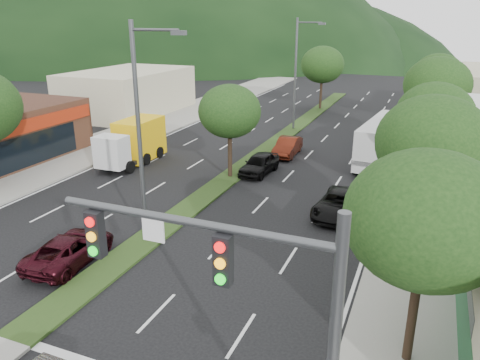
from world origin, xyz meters
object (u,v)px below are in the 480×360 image
at_px(tree_r_a, 426,219).
at_px(box_truck, 134,143).
at_px(streetlight_mid, 298,69).
at_px(suv_maroon, 70,249).
at_px(tree_r_c, 435,115).
at_px(motorhome, 384,142).
at_px(tree_med_near, 230,111).
at_px(traffic_signal, 255,311).
at_px(car_queue_a, 259,164).
at_px(tree_r_b, 433,143).
at_px(tree_r_d, 437,85).
at_px(tree_med_far, 322,65).
at_px(streetlight_near, 142,126).
at_px(car_queue_d, 339,204).
at_px(car_queue_c, 288,147).
at_px(car_queue_b, 378,139).
at_px(tree_r_e, 438,74).

height_order(tree_r_a, box_truck, tree_r_a).
xyz_separation_m(streetlight_mid, suv_maroon, (-2.13, -27.97, -4.95)).
height_order(tree_r_c, motorhome, tree_r_c).
relative_size(tree_med_near, suv_maroon, 1.33).
bearing_deg(traffic_signal, car_queue_a, 109.67).
relative_size(tree_r_b, suv_maroon, 1.53).
height_order(tree_r_d, tree_med_far, tree_r_d).
xyz_separation_m(streetlight_near, car_queue_d, (7.65, 6.52, -4.94)).
height_order(traffic_signal, car_queue_a, traffic_signal).
height_order(tree_med_near, motorhome, tree_med_near).
height_order(suv_maroon, car_queue_c, car_queue_c).
bearing_deg(streetlight_mid, car_queue_a, -84.51).
bearing_deg(car_queue_b, streetlight_near, -104.08).
xyz_separation_m(suv_maroon, car_queue_d, (9.77, 9.50, 0.01)).
relative_size(streetlight_mid, car_queue_d, 2.16).
xyz_separation_m(streetlight_mid, car_queue_a, (1.29, -13.48, -4.89)).
xyz_separation_m(tree_r_a, streetlight_near, (-11.79, 4.00, 0.76)).
relative_size(suv_maroon, car_queue_c, 1.10).
bearing_deg(car_queue_b, tree_r_a, -75.25).
distance_m(tree_r_d, suv_maroon, 28.95).
bearing_deg(tree_r_a, tree_r_d, 90.00).
height_order(tree_r_a, tree_r_d, tree_r_d).
relative_size(tree_med_near, box_truck, 0.97).
relative_size(tree_r_a, motorhome, 0.78).
distance_m(tree_r_a, tree_r_d, 26.00).
height_order(tree_r_d, tree_med_near, tree_r_d).
height_order(traffic_signal, tree_r_c, traffic_signal).
xyz_separation_m(tree_r_c, tree_med_far, (-12.00, 24.00, 0.26)).
height_order(tree_r_a, motorhome, tree_r_a).
relative_size(tree_r_b, streetlight_near, 0.69).
xyz_separation_m(car_queue_c, motorhome, (7.02, 0.29, 1.02)).
relative_size(tree_med_far, motorhome, 0.81).
distance_m(streetlight_mid, car_queue_c, 9.95).
bearing_deg(tree_r_c, car_queue_d, -127.12).
bearing_deg(tree_r_b, tree_r_e, 90.00).
bearing_deg(tree_r_a, tree_med_far, 106.70).
distance_m(traffic_signal, car_queue_c, 27.29).
distance_m(car_queue_c, box_truck, 11.47).
bearing_deg(car_queue_a, tree_r_d, 49.02).
distance_m(tree_med_far, box_truck, 26.83).
relative_size(box_truck, motorhome, 0.73).
xyz_separation_m(car_queue_d, box_truck, (-15.66, 4.06, 0.80)).
distance_m(traffic_signal, tree_med_near, 21.53).
bearing_deg(motorhome, streetlight_near, -111.84).
distance_m(traffic_signal, suv_maroon, 13.38).
relative_size(streetlight_mid, car_queue_c, 2.43).
height_order(tree_med_far, car_queue_d, tree_med_far).
bearing_deg(tree_r_a, car_queue_a, 124.08).
xyz_separation_m(tree_med_far, car_queue_d, (7.85, -29.48, -4.36)).
bearing_deg(tree_r_e, box_truck, -132.76).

